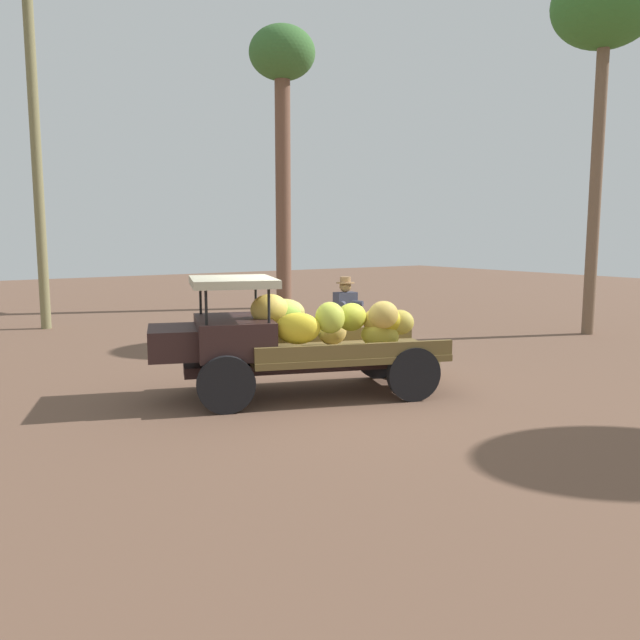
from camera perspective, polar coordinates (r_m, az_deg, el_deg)
The scene contains 6 objects.
ground_plane at distance 10.09m, azimuth -0.16°, elevation -6.61°, with size 60.00×60.00×0.00m, color brown.
truck at distance 9.78m, azimuth -2.73°, elevation -1.47°, with size 4.66×2.93×1.85m.
farmer at distance 11.82m, azimuth 2.29°, elevation 0.33°, with size 0.52×0.48×1.72m.
wooden_crate at distance 11.52m, azimuth 9.00°, elevation -3.78°, with size 0.55×0.44×0.44m, color olive.
forest_tree_0 at distance 22.23m, azimuth -3.40°, elevation 20.60°, with size 2.17×2.17×9.22m.
forest_tree_5 at distance 17.98m, azimuth 24.24°, elevation 23.84°, with size 2.52×2.52×8.89m.
Camera 1 is at (5.44, 8.12, 2.49)m, focal length 35.66 mm.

